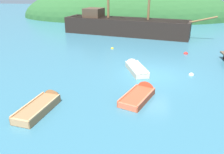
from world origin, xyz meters
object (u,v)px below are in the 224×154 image
at_px(rowboat_near_dock, 43,105).
at_px(rowboat_outer_right, 141,95).
at_px(sailing_ship, 124,28).
at_px(rowboat_portside, 135,68).
at_px(buoy_white, 191,75).
at_px(buoy_red, 186,54).
at_px(buoy_yellow, 112,49).

bearing_deg(rowboat_near_dock, rowboat_outer_right, -58.88).
relative_size(sailing_ship, rowboat_portside, 4.90).
relative_size(rowboat_outer_right, rowboat_near_dock, 0.93).
height_order(buoy_white, buoy_red, buoy_red).
distance_m(buoy_yellow, buoy_red, 7.08).
bearing_deg(buoy_red, rowboat_portside, -134.84).
height_order(sailing_ship, rowboat_outer_right, sailing_ship).
xyz_separation_m(buoy_white, buoy_red, (0.64, 5.43, 0.00)).
relative_size(rowboat_near_dock, buoy_red, 8.70).
bearing_deg(buoy_yellow, rowboat_near_dock, -101.11).
height_order(rowboat_portside, rowboat_outer_right, rowboat_outer_right).
xyz_separation_m(rowboat_near_dock, buoy_red, (9.37, 10.99, -0.14)).
relative_size(rowboat_portside, rowboat_outer_right, 1.10).
xyz_separation_m(rowboat_outer_right, buoy_red, (4.26, 9.15, -0.11)).
relative_size(rowboat_outer_right, buoy_red, 8.13).
bearing_deg(rowboat_portside, rowboat_near_dock, 126.07).
bearing_deg(sailing_ship, buoy_yellow, -81.78).
height_order(sailing_ship, buoy_yellow, sailing_ship).
distance_m(rowboat_outer_right, rowboat_near_dock, 5.43).
bearing_deg(buoy_red, rowboat_outer_right, -114.94).
relative_size(buoy_yellow, buoy_white, 0.82).
bearing_deg(rowboat_near_dock, sailing_ship, 1.89).
height_order(rowboat_portside, rowboat_near_dock, rowboat_near_dock).
bearing_deg(rowboat_near_dock, buoy_yellow, 0.25).
height_order(rowboat_outer_right, buoy_white, rowboat_outer_right).
height_order(buoy_yellow, buoy_red, buoy_red).
bearing_deg(buoy_white, rowboat_portside, 169.71).
xyz_separation_m(sailing_ship, rowboat_portside, (1.47, -13.03, -0.65)).
bearing_deg(sailing_ship, rowboat_outer_right, -68.97).
distance_m(rowboat_portside, buoy_white, 4.11).
bearing_deg(buoy_red, sailing_ship, 126.40).
bearing_deg(buoy_red, buoy_yellow, 170.36).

